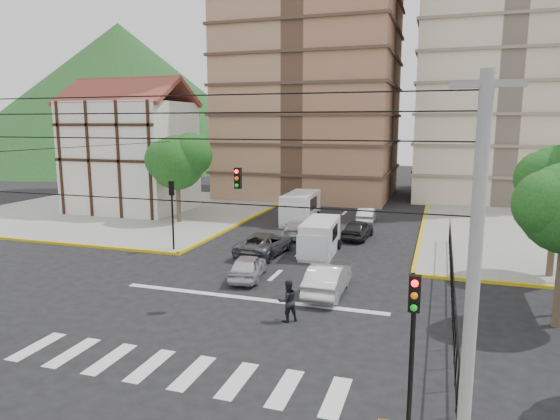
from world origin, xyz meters
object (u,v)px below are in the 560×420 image
at_px(traffic_light_se, 413,332).
at_px(van_left_lane, 300,209).
at_px(van_right_lane, 319,238).
at_px(pedestrian_crosswalk, 288,301).
at_px(car_silver_front_left, 248,267).
at_px(car_white_front_right, 328,279).
at_px(traffic_light_nw, 172,204).

relative_size(traffic_light_se, van_left_lane, 0.79).
bearing_deg(traffic_light_se, van_right_lane, 110.29).
bearing_deg(pedestrian_crosswalk, van_right_lane, -123.62).
relative_size(van_left_lane, car_silver_front_left, 1.45).
bearing_deg(car_white_front_right, van_right_lane, -73.84).
bearing_deg(van_left_lane, pedestrian_crosswalk, -76.89).
height_order(car_white_front_right, pedestrian_crosswalk, pedestrian_crosswalk).
height_order(traffic_light_nw, car_silver_front_left, traffic_light_nw).
bearing_deg(car_white_front_right, van_left_lane, -70.38).
height_order(van_left_lane, car_silver_front_left, van_left_lane).
distance_m(traffic_light_se, traffic_light_nw, 22.06).
distance_m(van_right_lane, van_left_lane, 9.96).
relative_size(van_left_lane, pedestrian_crosswalk, 3.15).
relative_size(traffic_light_se, car_white_front_right, 0.97).
distance_m(traffic_light_nw, van_right_lane, 9.52).
height_order(traffic_light_se, pedestrian_crosswalk, traffic_light_se).
bearing_deg(pedestrian_crosswalk, van_left_lane, -115.91).
relative_size(traffic_light_nw, car_silver_front_left, 1.15).
relative_size(car_white_front_right, pedestrian_crosswalk, 2.56).
xyz_separation_m(traffic_light_se, van_right_lane, (-6.56, 17.74, -2.07)).
distance_m(traffic_light_se, van_right_lane, 19.03).
height_order(traffic_light_se, van_right_lane, traffic_light_se).
bearing_deg(traffic_light_nw, pedestrian_crosswalk, -40.02).
height_order(traffic_light_nw, pedestrian_crosswalk, traffic_light_nw).
height_order(traffic_light_se, car_silver_front_left, traffic_light_se).
relative_size(traffic_light_se, van_right_lane, 0.91).
distance_m(van_right_lane, car_white_front_right, 7.29).
bearing_deg(traffic_light_nw, car_silver_front_left, -29.78).
height_order(van_right_lane, car_white_front_right, van_right_lane).
height_order(traffic_light_nw, van_left_lane, traffic_light_nw).
bearing_deg(car_silver_front_left, van_left_lane, -94.13).
relative_size(car_silver_front_left, car_white_front_right, 0.85).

